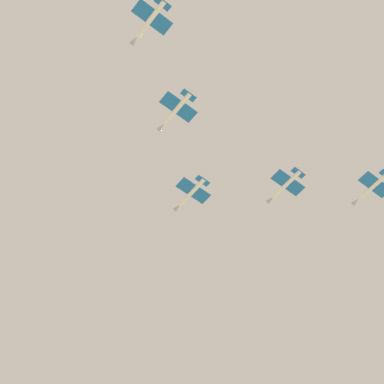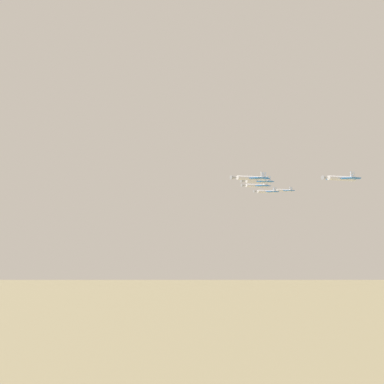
% 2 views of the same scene
% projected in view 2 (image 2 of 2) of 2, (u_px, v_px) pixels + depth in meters
% --- Properties ---
extents(jet_lead, '(9.82, 13.36, 2.77)m').
position_uv_depth(jet_lead, '(251.00, 178.00, 147.54)').
color(jet_lead, white).
extents(jet_port_inner, '(9.82, 13.36, 2.77)m').
position_uv_depth(jet_port_inner, '(341.00, 178.00, 140.61)').
color(jet_port_inner, white).
extents(jet_starboard_inner, '(9.82, 13.36, 2.77)m').
position_uv_depth(jet_starboard_inner, '(258.00, 181.00, 172.81)').
color(jet_starboard_inner, white).
extents(jet_starboard_outer, '(9.82, 13.36, 2.77)m').
position_uv_depth(jet_starboard_outer, '(256.00, 186.00, 196.32)').
color(jet_starboard_outer, white).
extents(jet_port_trail, '(9.82, 13.36, 2.77)m').
position_uv_depth(jet_port_trail, '(267.00, 192.00, 223.13)').
color(jet_port_trail, white).
extents(jet_tail_end, '(9.82, 13.36, 2.77)m').
position_uv_depth(jet_tail_end, '(284.00, 190.00, 253.32)').
color(jet_tail_end, white).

